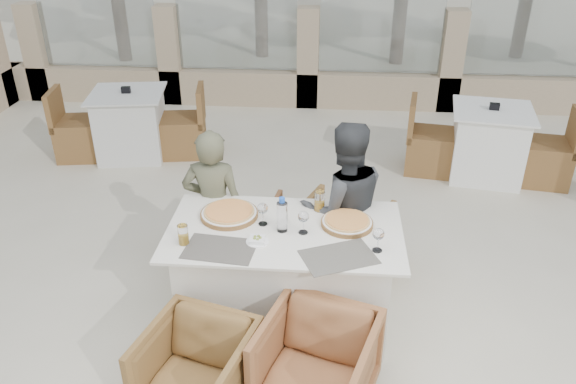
# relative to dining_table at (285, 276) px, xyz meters

# --- Properties ---
(ground) EXTENTS (80.00, 80.00, 0.00)m
(ground) POSITION_rel_dining_table_xyz_m (-0.07, -0.11, -0.39)
(ground) COLOR beige
(ground) RESTS_ON ground
(perimeter_wall_far) EXTENTS (10.00, 0.34, 1.60)m
(perimeter_wall_far) POSITION_rel_dining_table_xyz_m (-0.07, 4.69, 0.42)
(perimeter_wall_far) COLOR tan
(perimeter_wall_far) RESTS_ON ground
(dining_table) EXTENTS (1.60, 0.90, 0.77)m
(dining_table) POSITION_rel_dining_table_xyz_m (0.00, 0.00, 0.00)
(dining_table) COLOR white
(dining_table) RESTS_ON ground
(placemat_near_left) EXTENTS (0.48, 0.35, 0.00)m
(placemat_near_left) POSITION_rel_dining_table_xyz_m (-0.39, -0.27, 0.39)
(placemat_near_left) COLOR #59544C
(placemat_near_left) RESTS_ON dining_table
(placemat_near_right) EXTENTS (0.53, 0.45, 0.00)m
(placemat_near_right) POSITION_rel_dining_table_xyz_m (0.37, -0.29, 0.39)
(placemat_near_right) COLOR #615D53
(placemat_near_right) RESTS_ON dining_table
(pizza_left) EXTENTS (0.53, 0.53, 0.05)m
(pizza_left) POSITION_rel_dining_table_xyz_m (-0.40, 0.15, 0.41)
(pizza_left) COLOR orange
(pizza_left) RESTS_ON dining_table
(pizza_right) EXTENTS (0.38, 0.38, 0.05)m
(pizza_right) POSITION_rel_dining_table_xyz_m (0.42, 0.09, 0.41)
(pizza_right) COLOR #CB5A1B
(pizza_right) RESTS_ON dining_table
(water_bottle) EXTENTS (0.09, 0.09, 0.25)m
(water_bottle) POSITION_rel_dining_table_xyz_m (-0.01, -0.01, 0.51)
(water_bottle) COLOR #9FB6D1
(water_bottle) RESTS_ON dining_table
(wine_glass_centre) EXTENTS (0.10, 0.10, 0.18)m
(wine_glass_centre) POSITION_rel_dining_table_xyz_m (-0.15, 0.06, 0.48)
(wine_glass_centre) COLOR silver
(wine_glass_centre) RESTS_ON dining_table
(wine_glass_near) EXTENTS (0.10, 0.10, 0.18)m
(wine_glass_near) POSITION_rel_dining_table_xyz_m (0.13, -0.03, 0.48)
(wine_glass_near) COLOR white
(wine_glass_near) RESTS_ON dining_table
(wine_glass_corner) EXTENTS (0.09, 0.09, 0.18)m
(wine_glass_corner) POSITION_rel_dining_table_xyz_m (0.61, -0.20, 0.48)
(wine_glass_corner) COLOR silver
(wine_glass_corner) RESTS_ON dining_table
(beer_glass_left) EXTENTS (0.08, 0.08, 0.14)m
(beer_glass_left) POSITION_rel_dining_table_xyz_m (-0.64, -0.22, 0.45)
(beer_glass_left) COLOR gold
(beer_glass_left) RESTS_ON dining_table
(beer_glass_right) EXTENTS (0.08, 0.08, 0.15)m
(beer_glass_right) POSITION_rel_dining_table_xyz_m (0.23, 0.28, 0.46)
(beer_glass_right) COLOR gold
(beer_glass_right) RESTS_ON dining_table
(olive_dish) EXTENTS (0.13, 0.13, 0.04)m
(olive_dish) POSITION_rel_dining_table_xyz_m (-0.16, -0.17, 0.41)
(olive_dish) COLOR white
(olive_dish) RESTS_ON dining_table
(armchair_far_left) EXTENTS (0.68, 0.69, 0.56)m
(armchair_far_left) POSITION_rel_dining_table_xyz_m (-0.44, 0.76, -0.11)
(armchair_far_left) COLOR #995F37
(armchair_far_left) RESTS_ON ground
(armchair_far_right) EXTENTS (0.88, 0.89, 0.63)m
(armchair_far_right) POSITION_rel_dining_table_xyz_m (0.41, 0.59, -0.07)
(armchair_far_right) COLOR olive
(armchair_far_right) RESTS_ON ground
(armchair_near_left) EXTENTS (0.76, 0.77, 0.57)m
(armchair_near_left) POSITION_rel_dining_table_xyz_m (-0.45, -0.84, -0.10)
(armchair_near_left) COLOR brown
(armchair_near_left) RESTS_ON ground
(armchair_near_right) EXTENTS (0.82, 0.84, 0.61)m
(armchair_near_right) POSITION_rel_dining_table_xyz_m (0.26, -0.76, -0.08)
(armchair_near_right) COLOR #975F37
(armchair_near_right) RESTS_ON ground
(diner_left) EXTENTS (0.47, 0.31, 1.29)m
(diner_left) POSITION_rel_dining_table_xyz_m (-0.59, 0.46, 0.26)
(diner_left) COLOR #5B5C42
(diner_left) RESTS_ON ground
(diner_right) EXTENTS (0.79, 0.68, 1.39)m
(diner_right) POSITION_rel_dining_table_xyz_m (0.40, 0.44, 0.31)
(diner_right) COLOR #393B3E
(diner_right) RESTS_ON ground
(bg_table_a) EXTENTS (1.75, 1.06, 0.77)m
(bg_table_a) POSITION_rel_dining_table_xyz_m (-2.05, 2.76, 0.00)
(bg_table_a) COLOR silver
(bg_table_a) RESTS_ON ground
(bg_table_b) EXTENTS (1.75, 1.07, 0.77)m
(bg_table_b) POSITION_rel_dining_table_xyz_m (1.99, 2.54, 0.00)
(bg_table_b) COLOR white
(bg_table_b) RESTS_ON ground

